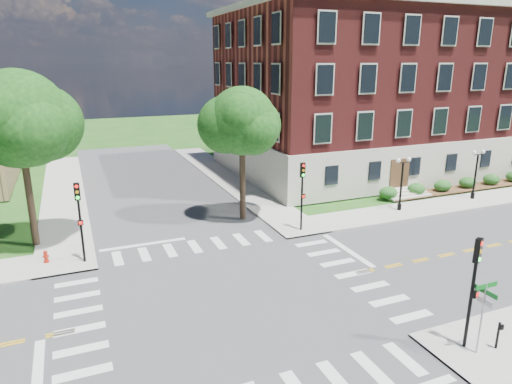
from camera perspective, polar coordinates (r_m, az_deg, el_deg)
name	(u,v)px	position (r m, az deg, el deg)	size (l,w,h in m)	color
ground	(232,299)	(23.60, -3.01, -13.18)	(160.00, 160.00, 0.00)	#1A4914
road_ew	(232,299)	(23.60, -3.01, -13.17)	(90.00, 12.00, 0.01)	#3D3D3F
road_ns	(232,299)	(23.60, -3.01, -13.16)	(12.00, 90.00, 0.01)	#3D3D3F
sidewalk_ne	(333,189)	(42.82, 9.61, 0.34)	(34.00, 34.00, 0.12)	#9E9B93
crosswalk_east	(353,274)	(26.56, 12.03, -10.01)	(2.20, 10.20, 0.02)	silver
stop_bar_east	(347,250)	(29.64, 11.35, -7.13)	(0.40, 5.50, 0.00)	silver
main_building	(373,91)	(51.69, 14.44, 12.08)	(30.60, 22.40, 16.50)	#BDB6A7
shrub_row	(467,189)	(46.75, 24.84, 0.31)	(18.00, 2.00, 1.30)	#174316
tree_c	(19,119)	(31.04, -27.55, 8.06)	(5.92, 5.92, 11.02)	black
tree_d	(242,121)	(32.76, -1.76, 8.81)	(4.89, 4.89, 9.73)	black
traffic_signal_se	(474,279)	(20.35, 25.60, -9.81)	(0.38, 0.46, 4.80)	black
traffic_signal_ne	(302,188)	(31.27, 5.80, 0.55)	(0.33, 0.37, 4.80)	black
traffic_signal_nw	(79,212)	(27.98, -21.21, -2.38)	(0.34, 0.38, 4.80)	black
twin_lamp_west	(402,181)	(37.34, 17.75, 1.37)	(1.36, 0.36, 4.23)	black
twin_lamp_east	(476,171)	(42.84, 25.79, 2.35)	(1.36, 0.36, 4.23)	black
street_sign_pole	(484,304)	(20.53, 26.59, -12.46)	(1.10, 1.10, 3.10)	gray
push_button_post	(498,334)	(21.87, 28.05, -15.39)	(0.14, 0.21, 1.20)	black
fire_hydrant	(46,257)	(29.68, -24.78, -7.37)	(0.35, 0.35, 0.75)	#A81C0C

